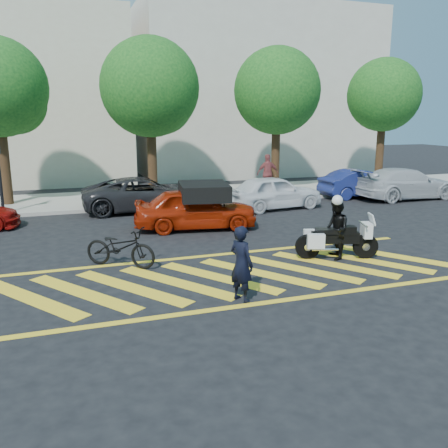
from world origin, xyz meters
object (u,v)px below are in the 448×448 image
object	(u,v)px
bicycle	(120,247)
police_motorcycle	(336,239)
parked_mid_left	(144,194)
parked_mid_right	(274,192)
parked_right	(361,183)
officer_moto	(336,230)
parked_far_right	(405,184)
red_convertible	(196,209)
officer_bike	(241,264)

from	to	relation	value
bicycle	police_motorcycle	bearing A→B (deg)	-65.19
parked_mid_left	parked_mid_right	size ratio (longest dim) A/B	1.20
bicycle	parked_right	xyz separation A→B (m)	(12.72, 7.48, 0.15)
officer_moto	parked_mid_right	size ratio (longest dim) A/B	0.39
parked_mid_left	parked_far_right	xyz separation A→B (m)	(12.54, -1.16, 0.03)
bicycle	parked_right	distance (m)	14.76
police_motorcycle	officer_moto	xyz separation A→B (m)	(-0.02, -0.01, 0.28)
parked_far_right	officer_moto	bearing A→B (deg)	130.84
parked_mid_right	red_convertible	bearing A→B (deg)	113.73
parked_right	parked_far_right	bearing A→B (deg)	-124.69
police_motorcycle	parked_mid_left	distance (m)	9.56
red_convertible	parked_mid_right	size ratio (longest dim) A/B	1.01
red_convertible	officer_moto	bearing A→B (deg)	-140.98
parked_far_right	parked_right	bearing A→B (deg)	55.91
parked_far_right	officer_bike	bearing A→B (deg)	127.73
bicycle	police_motorcycle	size ratio (longest dim) A/B	0.89
parked_right	police_motorcycle	bearing A→B (deg)	140.75
officer_bike	parked_mid_left	xyz separation A→B (m)	(-0.28, 10.80, -0.13)
bicycle	red_convertible	world-z (taller)	red_convertible
officer_moto	parked_mid_right	bearing A→B (deg)	-173.57
police_motorcycle	parked_mid_left	bearing A→B (deg)	132.17
police_motorcycle	parked_right	xyz separation A→B (m)	(6.86, 8.71, 0.12)
officer_moto	red_convertible	bearing A→B (deg)	-132.34
officer_moto	parked_mid_right	xyz separation A→B (m)	(1.47, 7.32, -0.11)
police_motorcycle	officer_moto	distance (m)	0.28
officer_moto	parked_mid_left	world-z (taller)	officer_moto
red_convertible	parked_right	size ratio (longest dim) A/B	1.04
officer_bike	parked_mid_left	size ratio (longest dim) A/B	0.33
officer_bike	parked_mid_right	xyz separation A→B (m)	(5.12, 9.40, -0.11)
police_motorcycle	red_convertible	distance (m)	5.54
parked_mid_right	parked_far_right	size ratio (longest dim) A/B	0.83
officer_bike	bicycle	world-z (taller)	officer_bike
bicycle	red_convertible	distance (m)	4.72
police_motorcycle	parked_mid_right	xyz separation A→B (m)	(1.46, 7.31, 0.17)
parked_right	parked_mid_left	bearing A→B (deg)	88.95
officer_moto	parked_far_right	xyz separation A→B (m)	(8.61, 7.56, -0.09)
bicycle	red_convertible	size ratio (longest dim) A/B	0.47
parked_mid_left	parked_far_right	size ratio (longest dim) A/B	1.00
parked_mid_right	parked_mid_left	bearing A→B (deg)	68.47
police_motorcycle	parked_right	distance (m)	11.09
officer_bike	parked_mid_left	world-z (taller)	officer_bike
officer_moto	parked_far_right	distance (m)	11.46
officer_moto	parked_mid_right	world-z (taller)	officer_moto
officer_bike	parked_mid_right	bearing A→B (deg)	-54.59
police_motorcycle	parked_right	world-z (taller)	parked_right
officer_moto	red_convertible	size ratio (longest dim) A/B	0.39
officer_bike	parked_right	distance (m)	15.07
red_convertible	bicycle	bearing A→B (deg)	148.27
officer_moto	parked_right	bearing A→B (deg)	159.57
officer_bike	police_motorcycle	xyz separation A→B (m)	(3.66, 2.09, -0.28)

